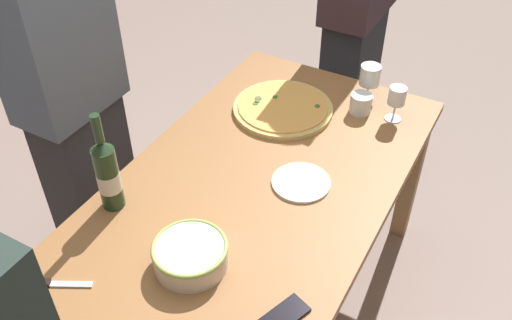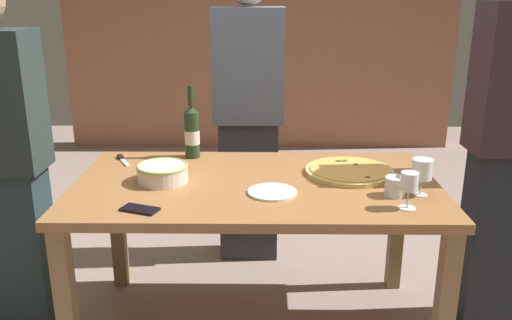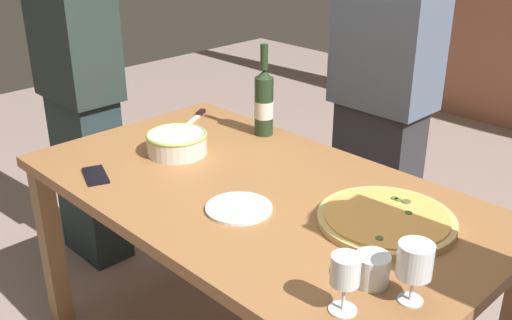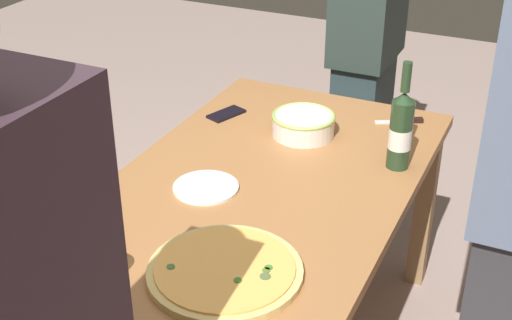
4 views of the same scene
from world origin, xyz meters
name	(u,v)px [view 1 (image 1 of 4)]	position (x,y,z in m)	size (l,w,h in m)	color
ground_plane	(256,309)	(0.00, 0.00, 0.00)	(8.00, 8.00, 0.00)	gray
dining_table	(256,201)	(0.00, 0.00, 0.66)	(1.60, 0.90, 0.75)	#9A663A
pizza	(283,108)	(0.43, 0.11, 0.76)	(0.40, 0.40, 0.03)	#D9B96D
serving_bowl	(190,254)	(-0.41, -0.01, 0.79)	(0.23, 0.23, 0.08)	silver
wine_bottle	(108,174)	(-0.32, 0.36, 0.88)	(0.08, 0.08, 0.36)	#21381F
wine_glass_near_pizza	(370,77)	(0.68, -0.15, 0.86)	(0.08, 0.08, 0.15)	white
wine_glass_by_bottle	(397,98)	(0.59, -0.30, 0.85)	(0.07, 0.07, 0.15)	white
cup_amber	(361,103)	(0.57, -0.16, 0.79)	(0.09, 0.09, 0.08)	white
side_plate	(301,182)	(0.07, -0.14, 0.76)	(0.21, 0.21, 0.01)	white
cell_phone	(284,316)	(-0.44, -0.33, 0.76)	(0.07, 0.14, 0.01)	black
pizza_knife	(53,283)	(-0.67, 0.30, 0.76)	(0.10, 0.17, 0.02)	silver
person_host	(71,100)	(-0.05, 0.77, 0.87)	(0.40, 0.24, 1.70)	#302F33
person_guest_left	(358,8)	(1.18, 0.09, 0.89)	(0.46, 0.24, 1.76)	black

